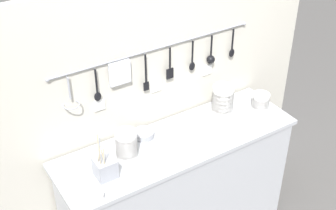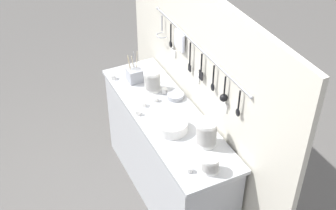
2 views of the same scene
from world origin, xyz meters
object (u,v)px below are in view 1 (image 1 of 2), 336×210
plate_stack (206,130)px  cup_edge_near (266,118)px  bowl_stack_nested_right (261,102)px  steel_mixing_bowl (144,134)px  bowl_stack_back_corner (223,100)px  cup_centre (164,159)px  cup_back_right (184,161)px  bowl_stack_wide_centre (126,145)px  cup_back_left (133,143)px  cutlery_caddy (105,168)px  cup_edge_far (100,197)px  cup_by_caddy (152,149)px

plate_stack → cup_edge_near: bearing=-10.6°
bowl_stack_nested_right → steel_mixing_bowl: (-0.83, 0.16, -0.04)m
bowl_stack_back_corner → cup_edge_near: bowl_stack_back_corner is taller
cup_centre → cup_back_right: same height
bowl_stack_wide_centre → bowl_stack_back_corner: (0.77, 0.07, 0.01)m
bowl_stack_wide_centre → cup_edge_near: (0.96, -0.17, -0.07)m
plate_stack → bowl_stack_back_corner: bearing=31.7°
plate_stack → cup_back_left: size_ratio=5.49×
cup_back_left → cup_edge_near: size_ratio=1.00×
bowl_stack_nested_right → cutlery_caddy: size_ratio=0.43×
plate_stack → cup_edge_far: 0.83m
bowl_stack_back_corner → cup_back_left: (-0.69, 0.00, -0.08)m
cup_back_right → cup_by_caddy: bearing=117.6°
cutlery_caddy → cup_edge_far: cutlery_caddy is taller
cutlery_caddy → cup_by_caddy: bearing=6.7°
steel_mixing_bowl → cup_by_caddy: (-0.03, -0.16, 0.00)m
steel_mixing_bowl → cup_edge_far: (-0.47, -0.36, 0.00)m
bowl_stack_wide_centre → cup_edge_near: size_ratio=4.10×
bowl_stack_wide_centre → plate_stack: (0.52, -0.08, -0.05)m
bowl_stack_nested_right → plate_stack: 0.49m
cup_by_caddy → cup_back_right: bearing=-62.4°
bowl_stack_back_corner → plate_stack: (-0.25, -0.15, -0.06)m
steel_mixing_bowl → bowl_stack_wide_centre: bearing=-147.0°
cup_edge_far → cup_back_left: (0.37, 0.31, 0.00)m
cutlery_caddy → steel_mixing_bowl: bearing=29.0°
cup_centre → cup_back_left: bearing=110.2°
cutlery_caddy → cup_back_right: 0.46m
steel_mixing_bowl → cup_edge_far: 0.59m
bowl_stack_wide_centre → cup_by_caddy: bearing=-16.8°
plate_stack → cup_edge_far: bearing=-169.3°
cutlery_caddy → cup_back_left: 0.31m
bowl_stack_nested_right → steel_mixing_bowl: bearing=169.1°
steel_mixing_bowl → cup_back_left: 0.11m
bowl_stack_wide_centre → cup_by_caddy: bowl_stack_wide_centre is taller
plate_stack → bowl_stack_wide_centre: bearing=170.8°
bowl_stack_nested_right → plate_stack: (-0.49, -0.04, -0.02)m
cup_centre → cup_by_caddy: bearing=98.5°
cup_centre → cup_back_right: (0.08, -0.08, 0.00)m
plate_stack → cutlery_caddy: (-0.70, 0.00, 0.02)m
steel_mixing_bowl → cup_back_right: size_ratio=3.05×
bowl_stack_wide_centre → cup_back_right: (0.25, -0.24, -0.07)m
bowl_stack_nested_right → bowl_stack_back_corner: bowl_stack_back_corner is taller
bowl_stack_nested_right → cup_edge_near: (-0.06, -0.13, -0.04)m
cup_centre → cup_edge_far: bearing=-169.9°
cup_edge_far → cup_back_right: (0.54, 0.00, 0.00)m
bowl_stack_back_corner → cup_back_left: 0.69m
plate_stack → cup_back_right: size_ratio=5.49×
bowl_stack_wide_centre → cup_back_right: size_ratio=4.10×
cutlery_caddy → cup_edge_near: size_ratio=6.23×
cup_back_left → cup_back_right: 0.35m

